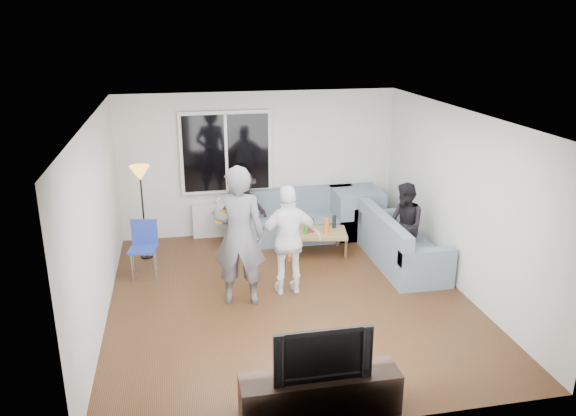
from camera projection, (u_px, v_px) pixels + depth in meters
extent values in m
cube|color=#56351C|center=(289.00, 299.00, 8.06)|extent=(5.00, 5.50, 0.04)
cube|color=white|center=(290.00, 114.00, 7.23)|extent=(5.00, 5.50, 0.04)
cube|color=silver|center=(259.00, 164.00, 10.23)|extent=(5.00, 0.04, 2.60)
cube|color=silver|center=(350.00, 308.00, 5.07)|extent=(5.00, 0.04, 2.60)
cube|color=silver|center=(96.00, 224.00, 7.18)|extent=(0.04, 5.50, 2.60)
cube|color=silver|center=(461.00, 201.00, 8.12)|extent=(0.04, 5.50, 2.60)
cube|color=white|center=(226.00, 153.00, 9.96)|extent=(1.62, 0.06, 1.47)
cube|color=black|center=(226.00, 153.00, 9.92)|extent=(1.50, 0.02, 1.35)
cube|color=white|center=(226.00, 153.00, 9.92)|extent=(0.05, 0.03, 1.35)
cube|color=silver|center=(229.00, 219.00, 10.31)|extent=(1.30, 0.12, 0.62)
imported|color=#306528|center=(238.00, 194.00, 10.17)|extent=(0.23, 0.21, 0.35)
imported|color=white|center=(219.00, 200.00, 10.14)|extent=(0.18, 0.18, 0.16)
cube|color=slate|center=(356.00, 212.00, 10.35)|extent=(0.85, 0.85, 0.85)
cube|color=gold|center=(226.00, 216.00, 9.87)|extent=(0.41, 0.36, 0.14)
cube|color=maroon|center=(233.00, 214.00, 9.96)|extent=(0.41, 0.36, 0.13)
cube|color=#9A804A|center=(313.00, 242.00, 9.53)|extent=(1.19, 0.79, 0.40)
cylinder|color=maroon|center=(310.00, 226.00, 9.46)|extent=(0.17, 0.17, 0.17)
imported|color=#545559|center=(239.00, 236.00, 7.64)|extent=(0.80, 0.62, 1.97)
imported|color=white|center=(289.00, 240.00, 7.99)|extent=(0.94, 0.40, 1.61)
imported|color=black|center=(405.00, 225.00, 8.94)|extent=(0.54, 0.68, 1.36)
imported|color=black|center=(244.00, 207.00, 9.93)|extent=(0.92, 0.68, 1.28)
cube|color=#2E2117|center=(320.00, 394.00, 5.62)|extent=(1.60, 0.40, 0.44)
imported|color=black|center=(321.00, 350.00, 5.47)|extent=(0.97, 0.13, 0.56)
cylinder|color=orange|center=(327.00, 226.00, 9.35)|extent=(0.07, 0.07, 0.26)
cylinder|color=black|center=(334.00, 222.00, 9.60)|extent=(0.07, 0.07, 0.22)
cylinder|color=orange|center=(297.00, 224.00, 9.49)|extent=(0.07, 0.07, 0.23)
cylinder|color=black|center=(312.00, 224.00, 9.58)|extent=(0.07, 0.07, 0.18)
cylinder|color=#278217|center=(306.00, 227.00, 9.34)|extent=(0.08, 0.08, 0.22)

